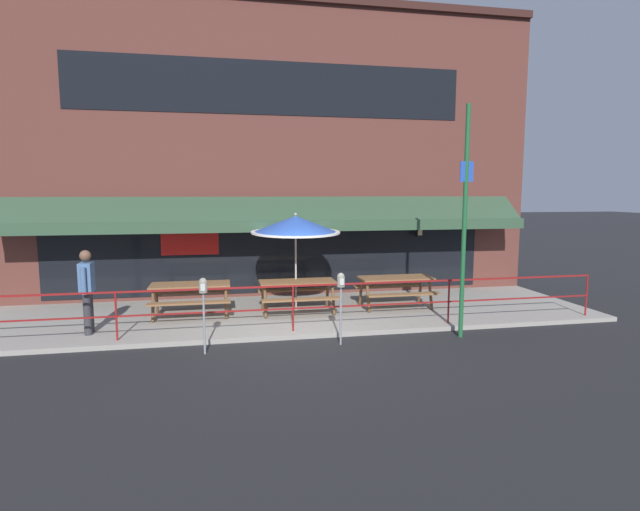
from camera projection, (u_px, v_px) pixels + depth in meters
name	position (u px, v px, depth m)	size (l,w,h in m)	color
ground_plane	(295.00, 340.00, 10.07)	(120.00, 120.00, 0.00)	#232326
patio_deck	(283.00, 314.00, 12.01)	(15.00, 4.00, 0.10)	#9E998E
restaurant_building	(272.00, 153.00, 13.68)	(15.00, 1.60, 8.14)	brown
patio_railing	(293.00, 298.00, 10.26)	(13.84, 0.04, 0.97)	maroon
picnic_table_left	(191.00, 291.00, 11.51)	(1.80, 1.42, 0.76)	brown
picnic_table_centre	(298.00, 288.00, 11.88)	(1.80, 1.42, 0.76)	brown
picnic_table_right	(395.00, 283.00, 12.44)	(1.80, 1.42, 0.76)	brown
patio_umbrella_centre	(296.00, 225.00, 11.95)	(2.14, 2.14, 2.38)	#B7B2A8
pedestrian_walking	(87.00, 287.00, 10.04)	(0.25, 0.62, 1.71)	#333338
parking_meter_near	(203.00, 293.00, 9.04)	(0.15, 0.16, 1.42)	gray
parking_meter_far	(341.00, 287.00, 9.60)	(0.15, 0.16, 1.42)	gray
street_sign_pole	(464.00, 221.00, 9.98)	(0.28, 0.09, 4.67)	#1E6033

